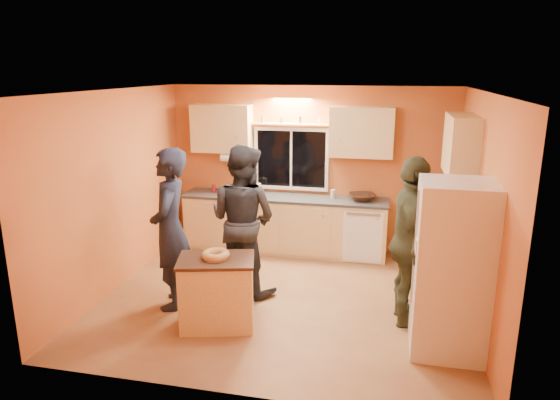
% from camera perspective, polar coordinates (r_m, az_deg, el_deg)
% --- Properties ---
extents(ground, '(4.50, 4.50, 0.00)m').
position_cam_1_polar(ground, '(6.51, 0.46, -11.16)').
color(ground, brown).
rests_on(ground, ground).
extents(room_shell, '(4.54, 4.04, 2.61)m').
position_cam_1_polar(room_shell, '(6.36, 2.31, 3.60)').
color(room_shell, '#CE6D35').
rests_on(room_shell, ground).
extents(back_counter, '(4.23, 0.62, 0.90)m').
position_cam_1_polar(back_counter, '(7.90, 3.10, -2.90)').
color(back_counter, tan).
rests_on(back_counter, ground).
extents(right_counter, '(0.62, 1.84, 0.90)m').
position_cam_1_polar(right_counter, '(6.72, 18.01, -6.89)').
color(right_counter, tan).
rests_on(right_counter, ground).
extents(refrigerator, '(0.72, 0.70, 1.80)m').
position_cam_1_polar(refrigerator, '(5.35, 19.00, -7.46)').
color(refrigerator, silver).
rests_on(refrigerator, ground).
extents(island, '(0.96, 0.76, 0.81)m').
position_cam_1_polar(island, '(5.77, -7.21, -10.36)').
color(island, tan).
rests_on(island, ground).
extents(bundt_pastry, '(0.31, 0.31, 0.09)m').
position_cam_1_polar(bundt_pastry, '(5.59, -7.36, -6.22)').
color(bundt_pastry, tan).
rests_on(bundt_pastry, island).
extents(person_left, '(0.61, 0.80, 1.96)m').
position_cam_1_polar(person_left, '(6.14, -12.43, -3.30)').
color(person_left, black).
rests_on(person_left, ground).
extents(person_center, '(1.12, 0.98, 1.94)m').
position_cam_1_polar(person_center, '(6.42, -4.27, -2.27)').
color(person_center, black).
rests_on(person_center, ground).
extents(person_right, '(0.57, 1.18, 1.95)m').
position_cam_1_polar(person_right, '(5.77, 14.67, -4.72)').
color(person_right, '#333521').
rests_on(person_right, ground).
extents(mixing_bowl, '(0.49, 0.49, 0.10)m').
position_cam_1_polar(mixing_bowl, '(7.72, 9.37, 0.35)').
color(mixing_bowl, '#321C10').
rests_on(mixing_bowl, back_counter).
extents(utensil_crock, '(0.14, 0.14, 0.17)m').
position_cam_1_polar(utensil_crock, '(7.99, -2.68, 1.29)').
color(utensil_crock, beige).
rests_on(utensil_crock, back_counter).
extents(potted_plant, '(0.29, 0.25, 0.31)m').
position_cam_1_polar(potted_plant, '(6.46, 17.89, -2.08)').
color(potted_plant, gray).
rests_on(potted_plant, right_counter).
extents(red_box, '(0.19, 0.17, 0.07)m').
position_cam_1_polar(red_box, '(6.52, 18.92, -3.14)').
color(red_box, '#B21B2C').
rests_on(red_box, right_counter).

